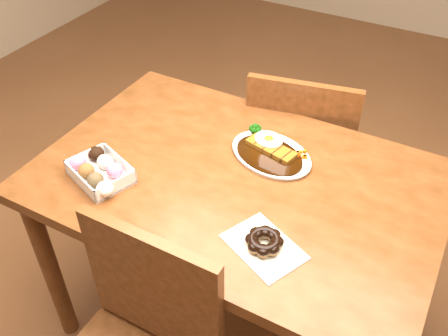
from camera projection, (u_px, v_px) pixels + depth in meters
The scene contains 6 objects.
ground at pixel (234, 318), 1.98m from camera, with size 6.00×6.00×0.00m, color brown.
table at pixel (236, 200), 1.56m from camera, with size 1.20×0.80×0.75m.
chair_far at pixel (301, 152), 2.02m from camera, with size 0.49×0.49×0.87m.
katsu_curry_plate at pixel (271, 151), 1.57m from camera, with size 0.32×0.27×0.05m.
donut_box at pixel (99, 171), 1.48m from camera, with size 0.22×0.19×0.05m.
pon_de_ring at pixel (264, 242), 1.27m from camera, with size 0.24×0.21×0.04m.
Camera 1 is at (0.51, -1.00, 1.74)m, focal length 40.00 mm.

